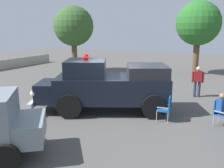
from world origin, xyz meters
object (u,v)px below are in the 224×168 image
Objects in this scene: vintage_fire_truck at (107,85)px; lawn_chair_near_truck at (220,111)px; spectator_seated at (223,109)px; spectator_standing at (198,80)px; lawn_chair_by_car at (166,107)px; oak_tree_right at (74,26)px; oak_tree_distant at (198,24)px.

vintage_fire_truck is 6.17× the size of lawn_chair_near_truck.
spectator_standing is at bearing -158.97° from spectator_seated.
lawn_chair_by_car is 0.18× the size of oak_tree_right.
oak_tree_right is (-7.67, -12.16, 3.27)m from lawn_chair_near_truck.
spectator_standing is (-4.43, 0.52, 0.37)m from lawn_chair_by_car.
oak_tree_distant is (-11.72, 2.01, 2.87)m from vintage_fire_truck.
vintage_fire_truck is 6.17× the size of lawn_chair_by_car.
spectator_standing reaches higher than lawn_chair_near_truck.
lawn_chair_near_truck is (-0.40, 4.68, -0.61)m from vintage_fire_truck.
vintage_fire_truck is at bearing 42.83° from oak_tree_right.
spectator_seated is 12.17m from oak_tree_distant.
spectator_seated is at bearing 21.03° from spectator_standing.
lawn_chair_near_truck is 0.17m from spectator_seated.
lawn_chair_by_car is 12.32m from oak_tree_distant.
oak_tree_distant is (-11.36, -2.79, 3.37)m from spectator_seated.
oak_tree_right reaches higher than vintage_fire_truck.
spectator_standing is (-4.35, 3.27, -0.23)m from vintage_fire_truck.
lawn_chair_near_truck is at bearing 103.97° from lawn_chair_by_car.
lawn_chair_near_truck is 1.99m from lawn_chair_by_car.
spectator_standing is 11.74m from oak_tree_right.
spectator_standing is 0.30× the size of oak_tree_right.
lawn_chair_by_car is 0.61× the size of spectator_standing.
oak_tree_right is at bearing -109.10° from spectator_standing.
spectator_seated is (-0.43, 2.06, 0.11)m from lawn_chair_by_car.
oak_tree_distant is at bearing 170.28° from vintage_fire_truck.
vintage_fire_truck is 3.76× the size of spectator_standing.
spectator_standing reaches higher than spectator_seated.
spectator_seated is 0.22× the size of oak_tree_distant.
spectator_seated is (-0.36, 4.80, -0.50)m from vintage_fire_truck.
oak_tree_distant reaches higher than vintage_fire_truck.
vintage_fire_truck is 4.88× the size of spectator_seated.
spectator_seated is at bearing 57.86° from oak_tree_right.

